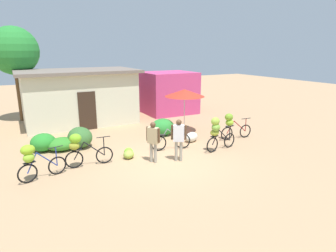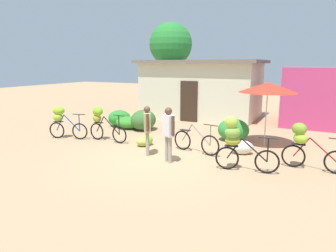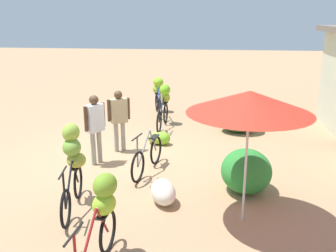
# 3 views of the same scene
# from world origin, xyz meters

# --- Properties ---
(ground_plane) EXTENTS (60.00, 60.00, 0.00)m
(ground_plane) POSITION_xyz_m (0.00, 0.00, 0.00)
(ground_plane) COLOR tan
(building_low) EXTENTS (6.35, 3.91, 3.00)m
(building_low) POSITION_xyz_m (-1.50, 7.47, 1.52)
(building_low) COLOR beige
(building_low) RESTS_ON ground
(shop_pink) EXTENTS (3.20, 2.80, 2.66)m
(shop_pink) POSITION_xyz_m (4.25, 7.56, 1.33)
(shop_pink) COLOR #C53C75
(shop_pink) RESTS_ON ground
(tree_behind_building) EXTENTS (2.69, 2.69, 5.36)m
(tree_behind_building) POSITION_xyz_m (-4.44, 9.69, 3.98)
(tree_behind_building) COLOR brown
(tree_behind_building) RESTS_ON ground
(hedge_bush_front_left) EXTENTS (1.01, 1.02, 0.73)m
(hedge_bush_front_left) POSITION_xyz_m (-3.93, 3.34, 0.37)
(hedge_bush_front_left) COLOR #29852A
(hedge_bush_front_left) RESTS_ON ground
(hedge_bush_front_right) EXTENTS (1.20, 1.03, 0.53)m
(hedge_bush_front_right) POSITION_xyz_m (-3.26, 3.09, 0.26)
(hedge_bush_front_right) COLOR #358329
(hedge_bush_front_right) RESTS_ON ground
(hedge_bush_mid) EXTENTS (1.02, 1.22, 0.88)m
(hedge_bush_mid) POSITION_xyz_m (-2.48, 3.08, 0.44)
(hedge_bush_mid) COLOR #37682F
(hedge_bush_mid) RESTS_ON ground
(hedge_bush_by_door) EXTENTS (1.15, 0.97, 0.83)m
(hedge_bush_by_door) POSITION_xyz_m (1.46, 2.99, 0.42)
(hedge_bush_by_door) COLOR #2C8934
(hedge_bush_by_door) RESTS_ON ground
(market_umbrella) EXTENTS (1.96, 1.96, 2.21)m
(market_umbrella) POSITION_xyz_m (2.61, 2.86, 2.03)
(market_umbrella) COLOR beige
(market_umbrella) RESTS_ON ground
(bicycle_leftmost) EXTENTS (1.54, 0.55, 1.22)m
(bicycle_leftmost) POSITION_xyz_m (-4.47, 0.41, 0.75)
(bicycle_leftmost) COLOR black
(bicycle_leftmost) RESTS_ON ground
(bicycle_near_pile) EXTENTS (1.71, 0.36, 1.26)m
(bicycle_near_pile) POSITION_xyz_m (-2.92, 0.83, 0.75)
(bicycle_near_pile) COLOR black
(bicycle_near_pile) RESTS_ON ground
(bicycle_center_loaded) EXTENTS (1.69, 0.40, 0.99)m
(bicycle_center_loaded) POSITION_xyz_m (0.79, 0.94, 0.36)
(bicycle_center_loaded) COLOR black
(bicycle_center_loaded) RESTS_ON ground
(bicycle_by_shop) EXTENTS (1.65, 0.55, 1.47)m
(bicycle_by_shop) POSITION_xyz_m (2.35, -0.12, 0.85)
(bicycle_by_shop) COLOR black
(bicycle_by_shop) RESTS_ON ground
(bicycle_rightmost) EXTENTS (1.69, 0.41, 1.25)m
(bicycle_rightmost) POSITION_xyz_m (3.97, 0.86, 0.74)
(bicycle_rightmost) COLOR black
(bicycle_rightmost) RESTS_ON ground
(banana_pile_on_ground) EXTENTS (0.62, 0.73, 0.36)m
(banana_pile_on_ground) POSITION_xyz_m (-1.10, 0.93, 0.17)
(banana_pile_on_ground) COLOR #95AC41
(banana_pile_on_ground) RESTS_ON ground
(produce_sack) EXTENTS (0.81, 0.67, 0.44)m
(produce_sack) POSITION_xyz_m (2.16, 1.46, 0.22)
(produce_sack) COLOR silver
(produce_sack) RESTS_ON ground
(person_vendor) EXTENTS (0.50, 0.38, 1.61)m
(person_vendor) POSITION_xyz_m (0.43, -0.30, 0.98)
(person_vendor) COLOR gray
(person_vendor) RESTS_ON ground
(person_bystander) EXTENTS (0.38, 0.50, 1.55)m
(person_bystander) POSITION_xyz_m (-0.46, 0.02, 0.94)
(person_bystander) COLOR gray
(person_bystander) RESTS_ON ground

